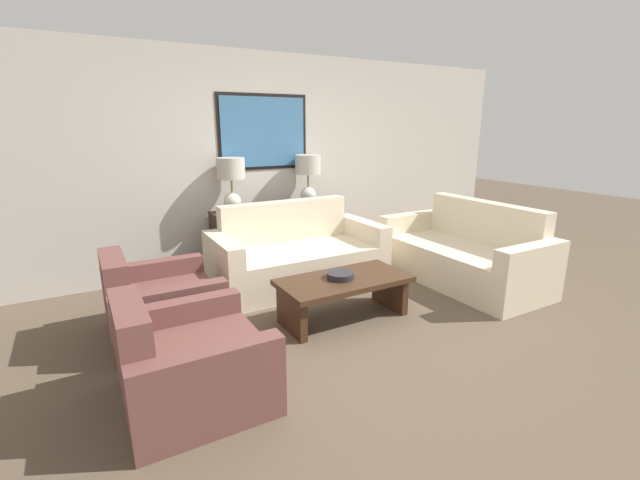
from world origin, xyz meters
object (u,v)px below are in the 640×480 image
object	(u,v)px
table_lamp_left	(231,177)
couch_by_back_wall	(297,258)
console_table	(273,238)
couch_by_side	(464,256)
coffee_table	(344,289)
decorative_bowl	(341,275)
armchair_near_back_wall	(159,306)
armchair_near_camera	(189,364)
table_lamp_right	(308,173)

from	to	relation	value
table_lamp_left	couch_by_back_wall	size ratio (longest dim) A/B	0.33
console_table	couch_by_side	xyz separation A→B (m)	(1.74, -1.58, -0.08)
coffee_table	decorative_bowl	distance (m)	0.14
couch_by_back_wall	armchair_near_back_wall	distance (m)	1.70
couch_by_back_wall	couch_by_side	xyz separation A→B (m)	(1.74, -0.90, 0.00)
decorative_bowl	armchair_near_camera	bearing A→B (deg)	-160.06
console_table	table_lamp_right	size ratio (longest dim) A/B	2.37
table_lamp_right	armchair_near_back_wall	bearing A→B (deg)	-150.29
table_lamp_left	couch_by_back_wall	world-z (taller)	table_lamp_left
couch_by_back_wall	decorative_bowl	size ratio (longest dim) A/B	7.64
table_lamp_left	couch_by_side	xyz separation A→B (m)	(2.25, -1.58, -0.88)
coffee_table	armchair_near_back_wall	bearing A→B (deg)	160.80
console_table	armchair_near_back_wall	world-z (taller)	console_table
table_lamp_right	armchair_near_camera	distance (m)	3.27
table_lamp_right	coffee_table	bearing A→B (deg)	-107.79
table_lamp_right	couch_by_back_wall	distance (m)	1.22
table_lamp_right	couch_by_back_wall	world-z (taller)	table_lamp_right
console_table	armchair_near_camera	distance (m)	2.82
decorative_bowl	armchair_near_back_wall	size ratio (longest dim) A/B	0.27
table_lamp_left	armchair_near_back_wall	xyz separation A→B (m)	(-1.10, -1.21, -0.93)
console_table	coffee_table	bearing A→B (deg)	-91.68
table_lamp_right	armchair_near_back_wall	distance (m)	2.62
console_table	armchair_near_back_wall	xyz separation A→B (m)	(-1.61, -1.21, -0.12)
console_table	table_lamp_right	distance (m)	0.95
armchair_near_back_wall	coffee_table	bearing A→B (deg)	-19.20
couch_by_back_wall	decorative_bowl	world-z (taller)	couch_by_back_wall
console_table	coffee_table	distance (m)	1.76
couch_by_side	armchair_near_back_wall	xyz separation A→B (m)	(-3.35, 0.36, -0.04)
couch_by_side	armchair_near_camera	world-z (taller)	couch_by_side
table_lamp_left	table_lamp_right	xyz separation A→B (m)	(1.03, 0.00, 0.00)
table_lamp_right	decorative_bowl	distance (m)	1.99
couch_by_back_wall	decorative_bowl	distance (m)	1.08
table_lamp_right	coffee_table	world-z (taller)	table_lamp_right
console_table	armchair_near_back_wall	distance (m)	2.02
armchair_near_camera	table_lamp_left	bearing A→B (deg)	64.42
couch_by_side	armchair_near_camera	size ratio (longest dim) A/B	2.06
decorative_bowl	couch_by_side	bearing A→B (deg)	5.33
armchair_near_back_wall	couch_by_side	bearing A→B (deg)	-6.18
table_lamp_left	couch_by_back_wall	bearing A→B (deg)	-52.77
couch_by_back_wall	armchair_near_camera	distance (m)	2.29
coffee_table	decorative_bowl	xyz separation A→B (m)	(-0.03, 0.01, 0.13)
decorative_bowl	armchair_near_back_wall	xyz separation A→B (m)	(-1.53, 0.53, -0.17)
armchair_near_back_wall	couch_by_back_wall	bearing A→B (deg)	18.47
decorative_bowl	armchair_near_back_wall	distance (m)	1.63
console_table	table_lamp_right	xyz separation A→B (m)	(0.51, 0.00, 0.80)
table_lamp_right	couch_by_side	bearing A→B (deg)	-52.15
console_table	table_lamp_right	world-z (taller)	table_lamp_right
console_table	table_lamp_left	size ratio (longest dim) A/B	2.37
console_table	armchair_near_camera	xyz separation A→B (m)	(-1.61, -2.30, -0.12)
console_table	table_lamp_left	xyz separation A→B (m)	(-0.51, 0.00, 0.80)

